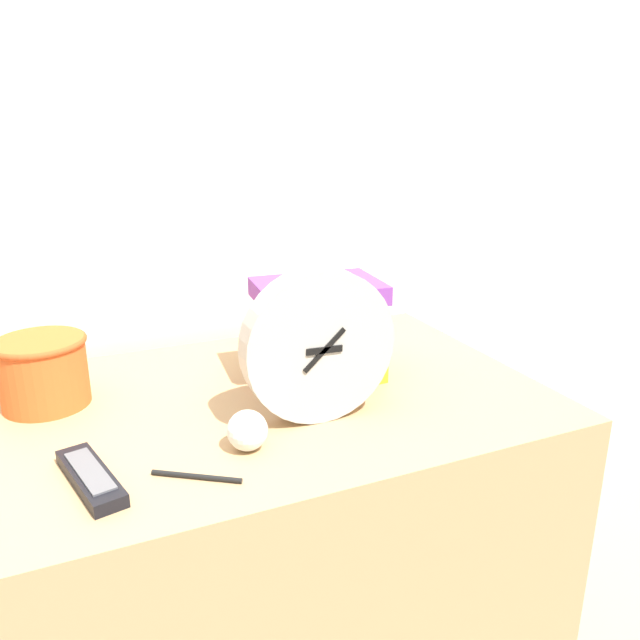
% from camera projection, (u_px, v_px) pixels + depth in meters
% --- Properties ---
extents(wall_back, '(6.00, 0.04, 2.40)m').
position_uv_depth(wall_back, '(159.00, 146.00, 1.36)').
color(wall_back, silver).
rests_on(wall_back, ground_plane).
extents(desk, '(1.21, 0.68, 0.76)m').
position_uv_depth(desk, '(228.00, 576.00, 1.25)').
color(desk, tan).
rests_on(desk, ground_plane).
extents(desk_clock, '(0.27, 0.05, 0.27)m').
position_uv_depth(desk_clock, '(319.00, 346.00, 1.05)').
color(desk_clock, '#B7B2A8').
rests_on(desk_clock, desk).
extents(book_stack, '(0.27, 0.22, 0.20)m').
position_uv_depth(book_stack, '(323.00, 326.00, 1.24)').
color(book_stack, yellow).
rests_on(book_stack, desk).
extents(basket, '(0.16, 0.16, 0.13)m').
position_uv_depth(basket, '(43.00, 369.00, 1.12)').
color(basket, '#E05623').
rests_on(basket, desk).
extents(tv_remote, '(0.09, 0.18, 0.02)m').
position_uv_depth(tv_remote, '(91.00, 477.00, 0.89)').
color(tv_remote, black).
rests_on(tv_remote, desk).
extents(crumpled_paper_ball, '(0.06, 0.06, 0.06)m').
position_uv_depth(crumpled_paper_ball, '(248.00, 430.00, 0.98)').
color(crumpled_paper_ball, white).
rests_on(crumpled_paper_ball, desk).
extents(pen, '(0.12, 0.08, 0.01)m').
position_uv_depth(pen, '(197.00, 476.00, 0.90)').
color(pen, black).
rests_on(pen, desk).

